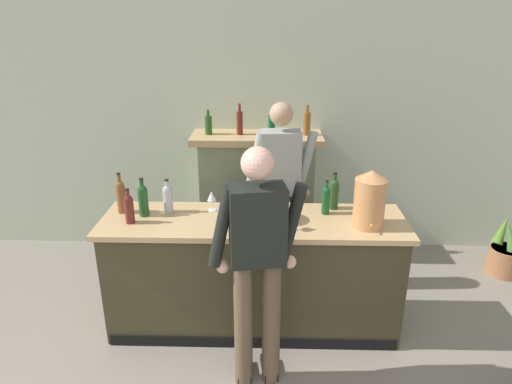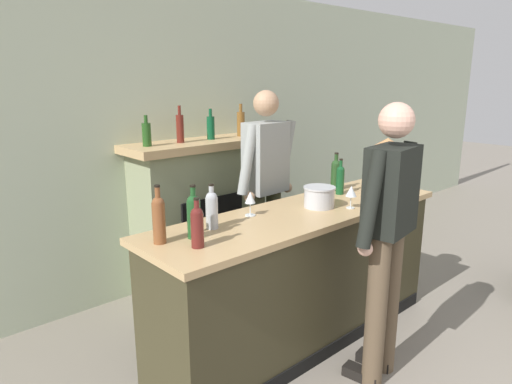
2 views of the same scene
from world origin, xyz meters
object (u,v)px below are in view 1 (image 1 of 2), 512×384
Objects in this scene: person_bartender at (280,190)px; copper_dispenser at (370,199)px; wine_bottle_merlot_tall at (334,193)px; wine_bottle_riesling_slim at (326,199)px; potted_plant_corner at (508,252)px; wine_bottle_port_short at (143,199)px; wine_glass_back_row at (212,197)px; wine_bottle_rose_blush at (168,197)px; ice_bucket_steel at (274,211)px; wine_bottle_burgundy_dark at (129,208)px; wine_glass_front_right at (294,215)px; fireplace_stone at (257,195)px; wine_bottle_cabernet_heavy at (121,195)px; person_customer at (257,262)px.

person_bartender reaches higher than copper_dispenser.
wine_bottle_merlot_tall is (-0.22, 0.34, -0.09)m from copper_dispenser.
wine_bottle_merlot_tall reaches higher than wine_bottle_riesling_slim.
wine_bottle_port_short is at bearing -166.14° from potted_plant_corner.
wine_bottle_riesling_slim is (-2.02, -0.79, 0.89)m from potted_plant_corner.
potted_plant_corner is 1.58× the size of copper_dispenser.
wine_bottle_riesling_slim is at bearing 142.75° from copper_dispenser.
wine_bottle_port_short is 1.89× the size of wine_glass_back_row.
ice_bucket_steel is at bearing -8.67° from wine_bottle_rose_blush.
wine_bottle_burgundy_dark reaches higher than wine_glass_front_right.
wine_glass_back_row is at bearing 22.45° from wine_bottle_burgundy_dark.
fireplace_stone reaches higher than copper_dispenser.
fireplace_stone reaches higher than potted_plant_corner.
wine_glass_front_right is (0.09, -0.80, 0.11)m from person_bartender.
fireplace_stone is 4.96× the size of wine_bottle_cabernet_heavy.
person_bartender is 7.83× the size of ice_bucket_steel.
wine_glass_front_right is at bearing -154.38° from potted_plant_corner.
wine_bottle_rose_blush is (-1.60, 0.22, -0.10)m from copper_dispenser.
person_bartender reaches higher than wine_bottle_rose_blush.
ice_bucket_steel is at bearing 79.50° from person_customer.
copper_dispenser is at bearing -6.11° from wine_bottle_cabernet_heavy.
wine_bottle_port_short is (-3.50, -0.86, 0.91)m from potted_plant_corner.
wine_bottle_riesling_slim is at bearing -62.96° from fireplace_stone.
person_customer reaches higher than wine_bottle_riesling_slim.
wine_bottle_cabernet_heavy reaches higher than wine_bottle_port_short.
ice_bucket_steel is 0.68× the size of wine_bottle_cabernet_heavy.
wine_bottle_burgundy_dark is at bearing -149.25° from person_bartender.
wine_glass_front_right is (1.20, -0.24, -0.02)m from wine_bottle_port_short.
wine_bottle_riesling_slim reaches higher than ice_bucket_steel.
wine_bottle_riesling_slim is (1.68, 0.02, -0.02)m from wine_bottle_cabernet_heavy.
wine_glass_back_row is at bearing 167.90° from copper_dispenser.
ice_bucket_steel is 0.89m from wine_bottle_rose_blush.
potted_plant_corner is 2.10× the size of wine_bottle_cabernet_heavy.
fireplace_stone is 5.29× the size of wine_bottle_port_short.
wine_bottle_riesling_slim reaches higher than wine_glass_front_right.
wine_bottle_merlot_tall is at bearing -40.87° from person_bartender.
wine_bottle_merlot_tall is at bearing 55.37° from person_customer.
person_bartender is (0.18, 1.28, 0.02)m from person_customer.
fireplace_stone is at bearing 58.83° from wine_bottle_rose_blush.
wine_bottle_burgundy_dark is 1.67m from wine_bottle_merlot_tall.
wine_bottle_rose_blush is 0.20m from wine_bottle_port_short.
wine_bottle_riesling_slim is (1.55, 0.22, 0.00)m from wine_bottle_burgundy_dark.
person_bartender reaches higher than potted_plant_corner.
fireplace_stone is 0.93× the size of person_bartender.
wine_bottle_merlot_tall is at bearing 4.12° from wine_bottle_cabernet_heavy.
person_bartender is at bearing 82.07° from person_customer.
ice_bucket_steel is (-0.72, 0.09, -0.15)m from copper_dispenser.
wine_bottle_riesling_slim is (-0.08, -0.11, -0.01)m from wine_bottle_merlot_tall.
person_bartender reaches higher than person_customer.
wine_glass_back_row is at bearing 152.21° from wine_glass_front_right.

